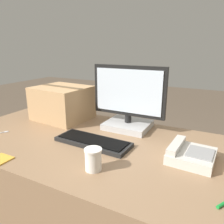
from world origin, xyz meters
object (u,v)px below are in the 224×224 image
object	(u,v)px
monitor	(128,104)
keyboard	(93,141)
spoon	(0,133)
cardboard_box	(62,103)
paper_cup_left	(93,159)
desk_phone	(190,155)

from	to	relation	value
monitor	keyboard	distance (m)	0.37
spoon	cardboard_box	size ratio (longest dim) A/B	0.34
spoon	paper_cup_left	bearing A→B (deg)	-72.13
keyboard	cardboard_box	size ratio (longest dim) A/B	1.09
monitor	cardboard_box	xyz separation A→B (m)	(-0.52, -0.04, -0.05)
desk_phone	spoon	distance (m)	1.15
keyboard	cardboard_box	bearing A→B (deg)	150.18
spoon	keyboard	bearing A→B (deg)	-52.24
monitor	keyboard	world-z (taller)	monitor
spoon	cardboard_box	world-z (taller)	cardboard_box
monitor	keyboard	bearing A→B (deg)	-103.26
monitor	keyboard	size ratio (longest dim) A/B	1.11
desk_phone	cardboard_box	distance (m)	0.99
spoon	desk_phone	bearing A→B (deg)	-55.30
desk_phone	cardboard_box	size ratio (longest dim) A/B	0.56
keyboard	desk_phone	world-z (taller)	desk_phone
monitor	paper_cup_left	world-z (taller)	monitor
cardboard_box	paper_cup_left	bearing A→B (deg)	-40.79
keyboard	paper_cup_left	bearing A→B (deg)	-55.05
paper_cup_left	spoon	distance (m)	0.76
desk_phone	spoon	bearing A→B (deg)	-166.74
keyboard	paper_cup_left	xyz separation A→B (m)	(0.15, -0.23, 0.04)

